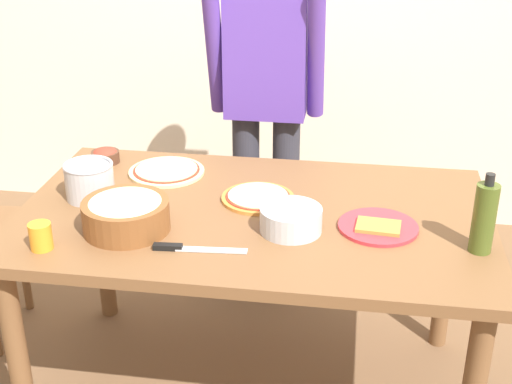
{
  "coord_description": "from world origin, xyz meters",
  "views": [
    {
      "loc": [
        0.33,
        -2.12,
        1.83
      ],
      "look_at": [
        0.0,
        0.05,
        0.81
      ],
      "focal_mm": 49.43,
      "sensor_mm": 36.0,
      "label": 1
    }
  ],
  "objects_px": {
    "person_cook": "(266,94)",
    "plate_with_slice": "(378,227)",
    "popcorn_bowl": "(126,213)",
    "steel_pot": "(89,180)",
    "chef_knife": "(188,248)",
    "olive_oil_bottle": "(484,218)",
    "pizza_cooked_on_tray": "(257,197)",
    "cup_orange": "(41,236)",
    "pizza_raw_on_board": "(167,171)",
    "small_sauce_bowl": "(105,155)",
    "dining_table": "(254,235)",
    "mixing_bowl_steel": "(291,220)"
  },
  "relations": [
    {
      "from": "chef_knife",
      "to": "olive_oil_bottle",
      "type": "bearing_deg",
      "value": 8.58
    },
    {
      "from": "pizza_cooked_on_tray",
      "to": "cup_orange",
      "type": "relative_size",
      "value": 3.03
    },
    {
      "from": "dining_table",
      "to": "olive_oil_bottle",
      "type": "xyz_separation_m",
      "value": [
        0.72,
        -0.16,
        0.2
      ]
    },
    {
      "from": "person_cook",
      "to": "pizza_raw_on_board",
      "type": "relative_size",
      "value": 5.62
    },
    {
      "from": "popcorn_bowl",
      "to": "olive_oil_bottle",
      "type": "relative_size",
      "value": 1.09
    },
    {
      "from": "small_sauce_bowl",
      "to": "steel_pot",
      "type": "height_order",
      "value": "steel_pot"
    },
    {
      "from": "popcorn_bowl",
      "to": "cup_orange",
      "type": "xyz_separation_m",
      "value": [
        -0.22,
        -0.16,
        -0.02
      ]
    },
    {
      "from": "plate_with_slice",
      "to": "small_sauce_bowl",
      "type": "distance_m",
      "value": 1.14
    },
    {
      "from": "plate_with_slice",
      "to": "small_sauce_bowl",
      "type": "relative_size",
      "value": 2.36
    },
    {
      "from": "popcorn_bowl",
      "to": "olive_oil_bottle",
      "type": "bearing_deg",
      "value": 1.64
    },
    {
      "from": "pizza_raw_on_board",
      "to": "pizza_cooked_on_tray",
      "type": "xyz_separation_m",
      "value": [
        0.38,
        -0.18,
        -0.0
      ]
    },
    {
      "from": "pizza_cooked_on_tray",
      "to": "mixing_bowl_steel",
      "type": "xyz_separation_m",
      "value": [
        0.14,
        -0.21,
        0.03
      ]
    },
    {
      "from": "person_cook",
      "to": "plate_with_slice",
      "type": "bearing_deg",
      "value": -59.56
    },
    {
      "from": "olive_oil_bottle",
      "to": "steel_pot",
      "type": "distance_m",
      "value": 1.32
    },
    {
      "from": "popcorn_bowl",
      "to": "small_sauce_bowl",
      "type": "relative_size",
      "value": 2.55
    },
    {
      "from": "cup_orange",
      "to": "olive_oil_bottle",
      "type": "bearing_deg",
      "value": 8.16
    },
    {
      "from": "popcorn_bowl",
      "to": "mixing_bowl_steel",
      "type": "relative_size",
      "value": 1.4
    },
    {
      "from": "plate_with_slice",
      "to": "pizza_cooked_on_tray",
      "type": "bearing_deg",
      "value": 159.66
    },
    {
      "from": "olive_oil_bottle",
      "to": "chef_knife",
      "type": "bearing_deg",
      "value": -171.42
    },
    {
      "from": "pizza_cooked_on_tray",
      "to": "cup_orange",
      "type": "bearing_deg",
      "value": -143.53
    },
    {
      "from": "plate_with_slice",
      "to": "popcorn_bowl",
      "type": "distance_m",
      "value": 0.81
    },
    {
      "from": "dining_table",
      "to": "small_sauce_bowl",
      "type": "xyz_separation_m",
      "value": [
        -0.65,
        0.34,
        0.12
      ]
    },
    {
      "from": "person_cook",
      "to": "steel_pot",
      "type": "height_order",
      "value": "person_cook"
    },
    {
      "from": "pizza_raw_on_board",
      "to": "plate_with_slice",
      "type": "distance_m",
      "value": 0.86
    },
    {
      "from": "dining_table",
      "to": "steel_pot",
      "type": "xyz_separation_m",
      "value": [
        -0.59,
        0.02,
        0.16
      ]
    },
    {
      "from": "olive_oil_bottle",
      "to": "small_sauce_bowl",
      "type": "bearing_deg",
      "value": 159.87
    },
    {
      "from": "cup_orange",
      "to": "plate_with_slice",
      "type": "bearing_deg",
      "value": 15.66
    },
    {
      "from": "olive_oil_bottle",
      "to": "pizza_cooked_on_tray",
      "type": "bearing_deg",
      "value": 160.85
    },
    {
      "from": "small_sauce_bowl",
      "to": "olive_oil_bottle",
      "type": "height_order",
      "value": "olive_oil_bottle"
    },
    {
      "from": "dining_table",
      "to": "pizza_raw_on_board",
      "type": "bearing_deg",
      "value": 144.44
    },
    {
      "from": "pizza_raw_on_board",
      "to": "olive_oil_bottle",
      "type": "height_order",
      "value": "olive_oil_bottle"
    },
    {
      "from": "olive_oil_bottle",
      "to": "steel_pot",
      "type": "height_order",
      "value": "olive_oil_bottle"
    },
    {
      "from": "dining_table",
      "to": "mixing_bowl_steel",
      "type": "relative_size",
      "value": 8.0
    },
    {
      "from": "person_cook",
      "to": "small_sauce_bowl",
      "type": "xyz_separation_m",
      "value": [
        -0.58,
        -0.41,
        -0.15
      ]
    },
    {
      "from": "dining_table",
      "to": "pizza_raw_on_board",
      "type": "xyz_separation_m",
      "value": [
        -0.38,
        0.27,
        0.1
      ]
    },
    {
      "from": "pizza_cooked_on_tray",
      "to": "plate_with_slice",
      "type": "height_order",
      "value": "plate_with_slice"
    },
    {
      "from": "dining_table",
      "to": "plate_with_slice",
      "type": "bearing_deg",
      "value": -8.63
    },
    {
      "from": "pizza_raw_on_board",
      "to": "olive_oil_bottle",
      "type": "bearing_deg",
      "value": -21.35
    },
    {
      "from": "pizza_raw_on_board",
      "to": "plate_with_slice",
      "type": "bearing_deg",
      "value": -22.79
    },
    {
      "from": "plate_with_slice",
      "to": "chef_knife",
      "type": "relative_size",
      "value": 0.89
    },
    {
      "from": "dining_table",
      "to": "small_sauce_bowl",
      "type": "relative_size",
      "value": 14.55
    },
    {
      "from": "pizza_raw_on_board",
      "to": "plate_with_slice",
      "type": "height_order",
      "value": "plate_with_slice"
    },
    {
      "from": "pizza_raw_on_board",
      "to": "pizza_cooked_on_tray",
      "type": "bearing_deg",
      "value": -25.43
    },
    {
      "from": "popcorn_bowl",
      "to": "steel_pot",
      "type": "bearing_deg",
      "value": 133.45
    },
    {
      "from": "pizza_cooked_on_tray",
      "to": "mixing_bowl_steel",
      "type": "relative_size",
      "value": 1.29
    },
    {
      "from": "dining_table",
      "to": "pizza_cooked_on_tray",
      "type": "relative_size",
      "value": 6.21
    },
    {
      "from": "pizza_cooked_on_tray",
      "to": "cup_orange",
      "type": "distance_m",
      "value": 0.75
    },
    {
      "from": "pizza_raw_on_board",
      "to": "small_sauce_bowl",
      "type": "distance_m",
      "value": 0.28
    },
    {
      "from": "popcorn_bowl",
      "to": "steel_pot",
      "type": "relative_size",
      "value": 1.61
    },
    {
      "from": "pizza_cooked_on_tray",
      "to": "steel_pot",
      "type": "distance_m",
      "value": 0.59
    }
  ]
}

